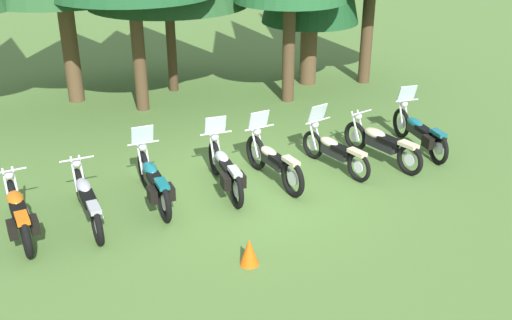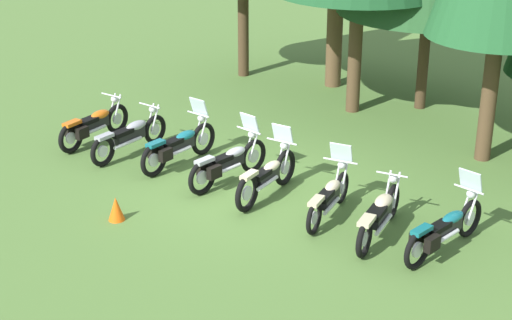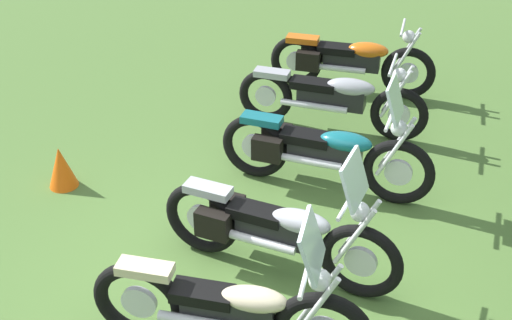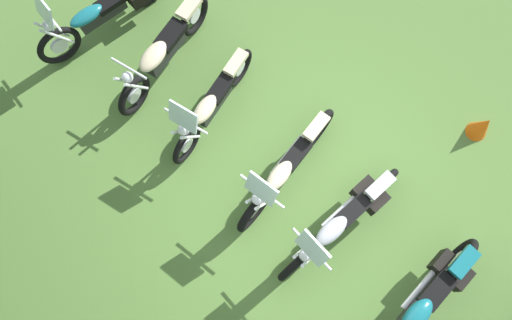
{
  "view_description": "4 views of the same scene",
  "coord_description": "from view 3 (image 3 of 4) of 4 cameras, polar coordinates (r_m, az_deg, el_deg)",
  "views": [
    {
      "loc": [
        -3.13,
        -10.72,
        5.69
      ],
      "look_at": [
        0.07,
        -0.22,
        0.66
      ],
      "focal_mm": 41.92,
      "sensor_mm": 36.0,
      "label": 1
    },
    {
      "loc": [
        11.09,
        -10.93,
        7.3
      ],
      "look_at": [
        -0.08,
        0.31,
        0.55
      ],
      "focal_mm": 57.8,
      "sensor_mm": 36.0,
      "label": 2
    },
    {
      "loc": [
        3.92,
        1.88,
        4.21
      ],
      "look_at": [
        -0.87,
        -0.43,
        0.93
      ],
      "focal_mm": 47.89,
      "sensor_mm": 36.0,
      "label": 3
    },
    {
      "loc": [
        -0.62,
        1.52,
        6.85
      ],
      "look_at": [
        0.8,
        0.36,
        0.88
      ],
      "focal_mm": 32.74,
      "sensor_mm": 36.0,
      "label": 4
    }
  ],
  "objects": [
    {
      "name": "ground_plane",
      "position": [
        6.05,
        0.08,
        -12.39
      ],
      "size": [
        80.0,
        80.0,
        0.0
      ],
      "primitive_type": "plane",
      "color": "#4C7033"
    },
    {
      "name": "motorcycle_0",
      "position": [
        9.54,
        7.78,
        8.25
      ],
      "size": [
        0.81,
        2.26,
        1.02
      ],
      "rotation": [
        0.0,
        0.0,
        1.76
      ],
      "color": "black",
      "rests_on": "ground_plane"
    },
    {
      "name": "motorcycle_1",
      "position": [
        8.48,
        6.43,
        5.18
      ],
      "size": [
        0.67,
        2.38,
        1.0
      ],
      "rotation": [
        0.0,
        0.0,
        1.71
      ],
      "color": "black",
      "rests_on": "ground_plane"
    },
    {
      "name": "motorcycle_2",
      "position": [
        7.3,
        5.58,
        0.81
      ],
      "size": [
        0.71,
        2.34,
        1.39
      ],
      "rotation": [
        0.0,
        0.0,
        1.68
      ],
      "color": "black",
      "rests_on": "ground_plane"
    },
    {
      "name": "motorcycle_3",
      "position": [
        6.13,
        1.63,
        -5.81
      ],
      "size": [
        0.68,
        2.3,
        1.38
      ],
      "rotation": [
        0.0,
        0.0,
        1.61
      ],
      "color": "black",
      "rests_on": "ground_plane"
    },
    {
      "name": "motorcycle_4",
      "position": [
        5.38,
        -2.05,
        -12.35
      ],
      "size": [
        0.79,
        2.22,
        1.4
      ],
      "rotation": [
        0.0,
        0.0,
        1.79
      ],
      "color": "black",
      "rests_on": "ground_plane"
    },
    {
      "name": "traffic_cone",
      "position": [
        7.73,
        -15.96,
        -0.57
      ],
      "size": [
        0.32,
        0.32,
        0.48
      ],
      "primitive_type": "cone",
      "color": "#EA590F",
      "rests_on": "ground_plane"
    }
  ]
}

